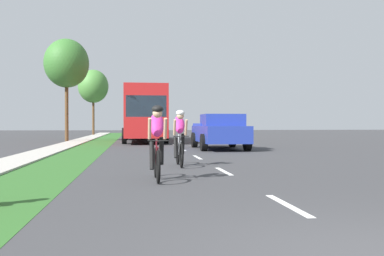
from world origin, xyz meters
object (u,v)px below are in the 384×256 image
pickup_blue (220,132)px  street_tree_near (67,64)px  cyclist_trailing (180,138)px  cyclist_lead (157,142)px  street_tree_far (93,86)px  bus_red (144,112)px

pickup_blue → street_tree_near: 14.34m
cyclist_trailing → pickup_blue: 8.58m
street_tree_near → pickup_blue: bearing=-50.8°
cyclist_lead → pickup_blue: bearing=72.5°
pickup_blue → street_tree_near: size_ratio=0.73×
pickup_blue → street_tree_near: street_tree_near is taller
pickup_blue → street_tree_far: 28.53m
cyclist_lead → bus_red: size_ratio=0.15×
cyclist_lead → bus_red: (0.18, 21.05, 1.17)m
cyclist_trailing → street_tree_near: (-5.87, 18.69, 4.51)m
street_tree_far → cyclist_lead: bearing=-82.9°
bus_red → pickup_blue: bearing=-71.2°
pickup_blue → cyclist_trailing: bearing=-108.6°
cyclist_lead → pickup_blue: pickup_blue is taller
cyclist_lead → pickup_blue: size_ratio=0.34×
cyclist_lead → street_tree_far: street_tree_far is taller
bus_red → street_tree_near: size_ratio=1.65×
pickup_blue → street_tree_near: (-8.61, 10.56, 4.49)m
bus_red → street_tree_near: bearing=172.2°
bus_red → street_tree_far: 18.10m
cyclist_lead → street_tree_far: bearing=97.1°
cyclist_lead → street_tree_near: 22.81m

